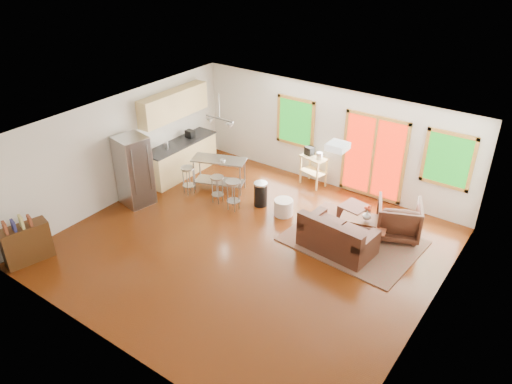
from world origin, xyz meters
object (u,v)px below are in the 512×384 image
Objects in this scene: refrigerator at (134,171)px; loveseat at (337,238)px; rug at (353,241)px; kitchen_cart at (313,160)px; armchair at (399,217)px; coffee_table at (361,220)px; ottoman at (354,213)px; island at (219,168)px.

loveseat is at bearing 22.55° from refrigerator.
rug is 2.66× the size of kitchen_cart.
coffee_table is at bearing 0.99° from armchair.
ottoman is 0.39× the size of island.
loveseat is 2.87× the size of ottoman.
island is (-4.50, -0.60, 0.11)m from armchair.
ottoman is at bearing 134.34° from coffee_table.
coffee_table is 1.06× the size of armchair.
coffee_table is at bearing 4.29° from island.
island reaches higher than rug.
refrigerator reaches higher than ottoman.
rug is 0.91m from ottoman.
coffee_table is at bearing -45.66° from ottoman.
loveseat is at bearing 34.46° from armchair.
armchair is 1.68× the size of ottoman.
kitchen_cart is at bearing 149.99° from ottoman.
refrigerator is (-5.70, -2.29, 0.39)m from armchair.
refrigerator reaches higher than rug.
loveseat is 2.95m from kitchen_cart.
rug is 1.12m from armchair.
ottoman is 3.52m from island.
kitchen_cart is at bearing 41.05° from island.
rug is at bearing 27.67° from refrigerator.
kitchen_cart is (-1.86, 2.26, 0.37)m from loveseat.
island is (1.21, 1.69, -0.28)m from refrigerator.
loveseat is 0.93× the size of refrigerator.
refrigerator reaches higher than armchair.
island is (-3.44, -0.63, 0.40)m from ottoman.
coffee_table is at bearing 88.91° from loveseat.
ottoman is 5.25m from refrigerator.
armchair is (0.71, 0.31, 0.16)m from coffee_table.
refrigerator is 2.10m from island.
refrigerator is at bearing -0.92° from armchair.
loveseat is 0.97m from coffee_table.
ottoman reaches higher than coffee_table.
loveseat is at bearing -10.50° from island.
refrigerator is at bearing -158.38° from coffee_table.
ottoman is 0.55× the size of kitchen_cart.
island is at bearing -169.58° from ottoman.
island is (-3.82, 0.17, 0.57)m from rug.
armchair is (0.67, 0.77, 0.45)m from rug.
refrigerator is at bearing -162.78° from loveseat.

